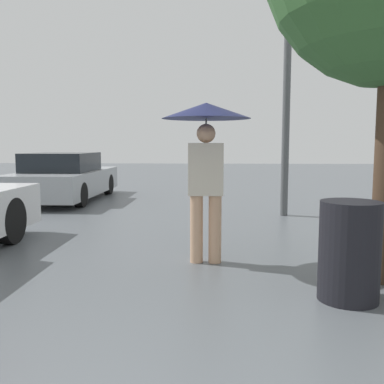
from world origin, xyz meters
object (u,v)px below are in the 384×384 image
Objects in this scene: street_lamp at (287,88)px; trash_bin at (349,251)px; pedestrian at (206,138)px; parked_car_farthest at (65,178)px.

street_lamp is 4.86× the size of trash_bin.
pedestrian is 3.90m from street_lamp.
street_lamp reaches higher than trash_bin.
street_lamp reaches higher than parked_car_farthest.
street_lamp reaches higher than pedestrian.
parked_car_farthest is 4.47× the size of trash_bin.
pedestrian is at bearing -113.25° from street_lamp.
pedestrian is 0.43× the size of street_lamp.
parked_car_farthest is at bearing 158.06° from street_lamp.
street_lamp is (5.16, -2.08, 1.93)m from parked_car_farthest.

